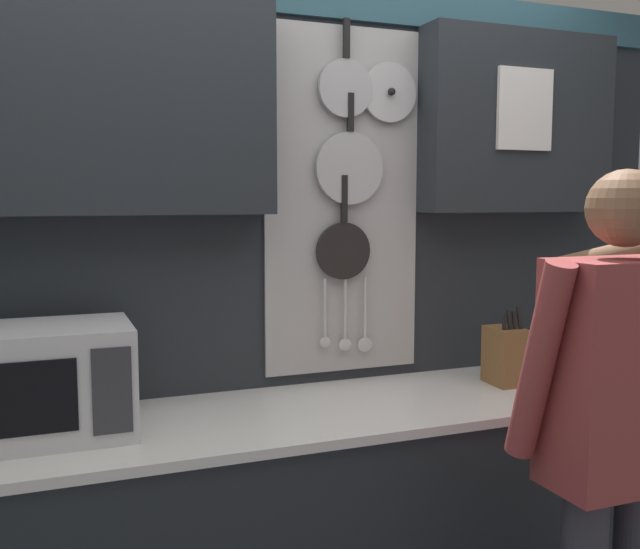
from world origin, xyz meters
TOP-DOWN VIEW (x-y plane):
  - base_cabinet_counter at (0.00, -0.00)m, footprint 2.59×0.63m
  - back_wall_unit at (-0.02, 0.28)m, footprint 3.16×0.22m
  - microwave at (-0.85, 0.03)m, footprint 0.48×0.36m
  - knife_block at (0.71, 0.03)m, footprint 0.12×0.15m
  - utensil_crock at (1.02, 0.03)m, footprint 0.10×0.10m
  - person at (0.57, -0.66)m, footprint 0.54×0.65m

SIDE VIEW (x-z plane):
  - base_cabinet_counter at x=0.00m, z-range 0.00..0.90m
  - person at x=0.57m, z-range 0.16..1.82m
  - utensil_crock at x=1.02m, z-range 0.81..1.17m
  - knife_block at x=0.71m, z-range 0.87..1.16m
  - microwave at x=-0.85m, z-range 0.91..1.22m
  - back_wall_unit at x=-0.02m, z-range 0.31..2.66m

